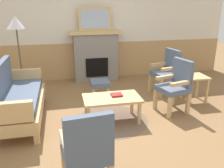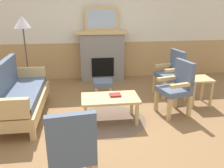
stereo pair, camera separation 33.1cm
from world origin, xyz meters
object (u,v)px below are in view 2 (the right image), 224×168
armchair_by_window_left (177,85)px  coffee_table (110,100)px  fireplace (102,55)px  couch (19,96)px  armchair_front_left (72,147)px  framed_picture (102,19)px  footstool (103,84)px  floor_lamp_by_couch (23,27)px  armchair_near_fireplace (172,71)px  book_on_table (115,95)px  side_table (199,84)px

armchair_by_window_left → coffee_table: bearing=-172.8°
fireplace → couch: fireplace is taller
coffee_table → armchair_front_left: bearing=-110.9°
framed_picture → armchair_front_left: size_ratio=0.82×
fireplace → couch: 2.58m
framed_picture → footstool: (-0.10, -1.20, -1.28)m
floor_lamp_by_couch → armchair_front_left: bearing=-71.8°
armchair_near_fireplace → armchair_by_window_left: bearing=-104.7°
armchair_front_left → footstool: bearing=78.0°
armchair_near_fireplace → book_on_table: bearing=-143.4°
coffee_table → book_on_table: (0.09, 0.05, 0.07)m
armchair_near_fireplace → floor_lamp_by_couch: (-3.13, 0.60, 0.91)m
coffee_table → armchair_by_window_left: (1.23, 0.16, 0.15)m
footstool → armchair_front_left: (-0.57, -2.70, 0.25)m
couch → book_on_table: size_ratio=9.51×
footstool → armchair_front_left: armchair_front_left is taller
coffee_table → armchair_near_fireplace: armchair_near_fireplace is taller
armchair_by_window_left → armchair_front_left: 2.50m
framed_picture → armchair_by_window_left: bearing=-62.2°
book_on_table → floor_lamp_by_couch: 2.59m
couch → side_table: couch is taller
armchair_by_window_left → couch: bearing=175.4°
fireplace → coffee_table: bearing=-91.9°
couch → book_on_table: couch is taller
fireplace → armchair_by_window_left: (1.16, -2.19, -0.11)m
framed_picture → armchair_front_left: bearing=-99.7°
armchair_front_left → floor_lamp_by_couch: floor_lamp_by_couch is taller
coffee_table → side_table: 1.89m
framed_picture → side_table: framed_picture is taller
armchair_near_fireplace → footstool: bearing=177.5°
footstool → side_table: bearing=-19.6°
framed_picture → couch: (-1.64, -1.97, -1.16)m
fireplace → armchair_near_fireplace: fireplace is taller
couch → footstool: size_ratio=4.50×
book_on_table → footstool: size_ratio=0.47×
footstool → floor_lamp_by_couch: (-1.64, 0.54, 1.17)m
footstool → framed_picture: bearing=85.4°
armchair_near_fireplace → armchair_front_left: 3.35m
footstool → armchair_front_left: 2.77m
armchair_near_fireplace → framed_picture: bearing=137.8°
framed_picture → armchair_near_fireplace: framed_picture is taller
book_on_table → footstool: (-0.11, 1.09, -0.17)m
couch → framed_picture: bearing=50.2°
coffee_table → book_on_table: bearing=29.9°
armchair_by_window_left → side_table: 0.69m
framed_picture → armchair_near_fireplace: 2.15m
framed_picture → floor_lamp_by_couch: 1.86m
fireplace → armchair_by_window_left: size_ratio=1.33×
footstool → coffee_table: bearing=-89.1°
couch → side_table: size_ratio=3.27×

